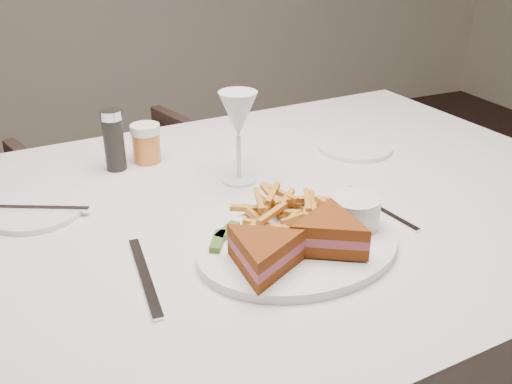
{
  "coord_description": "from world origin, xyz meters",
  "views": [
    {
      "loc": [
        -0.62,
        -0.7,
        1.22
      ],
      "look_at": [
        -0.28,
        0.07,
        0.8
      ],
      "focal_mm": 40.0,
      "sensor_mm": 36.0,
      "label": 1
    }
  ],
  "objects": [
    {
      "name": "table",
      "position": [
        -0.28,
        0.12,
        0.38
      ],
      "size": [
        1.44,
        1.01,
        0.75
      ],
      "primitive_type": "cube",
      "rotation": [
        0.0,
        0.0,
        0.07
      ],
      "color": "silver",
      "rests_on": "ground"
    },
    {
      "name": "chair_far",
      "position": [
        -0.31,
        1.04,
        0.31
      ],
      "size": [
        0.73,
        0.7,
        0.62
      ],
      "primitive_type": "imported",
      "rotation": [
        0.0,
        0.0,
        3.41
      ],
      "color": "#422E28",
      "rests_on": "ground"
    },
    {
      "name": "table_setting",
      "position": [
        -0.27,
        0.05,
        0.79
      ],
      "size": [
        0.82,
        0.6,
        0.18
      ],
      "color": "white",
      "rests_on": "table"
    }
  ]
}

